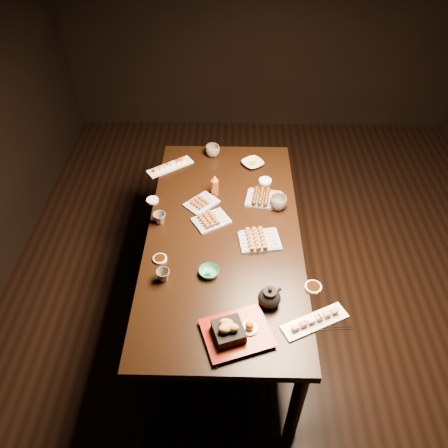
{
  "coord_description": "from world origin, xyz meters",
  "views": [
    {
      "loc": [
        -0.32,
        -1.82,
        2.56
      ],
      "look_at": [
        -0.36,
        0.06,
        0.77
      ],
      "focal_mm": 35.0,
      "sensor_mm": 36.0,
      "label": 1
    }
  ],
  "objects": [
    {
      "name": "sushi_platter_near",
      "position": [
        0.09,
        -0.61,
        0.77
      ],
      "size": [
        0.35,
        0.23,
        0.04
      ],
      "primitive_type": null,
      "rotation": [
        0.0,
        0.0,
        0.45
      ],
      "color": "white",
      "rests_on": "dining_table"
    },
    {
      "name": "chopsticks_se",
      "position": [
        0.16,
        -0.64,
        0.75
      ],
      "size": [
        0.23,
        0.04,
        0.01
      ],
      "primitive_type": null,
      "rotation": [
        0.0,
        0.0,
        0.07
      ],
      "color": "black",
      "rests_on": "dining_table"
    },
    {
      "name": "ground",
      "position": [
        0.0,
        0.0,
        0.0
      ],
      "size": [
        5.0,
        5.0,
        0.0
      ],
      "primitive_type": "plane",
      "color": "black",
      "rests_on": "ground"
    },
    {
      "name": "sauce_dish_se",
      "position": [
        0.11,
        -0.4,
        0.76
      ],
      "size": [
        0.1,
        0.1,
        0.02
      ],
      "primitive_type": "cylinder",
      "rotation": [
        0.0,
        0.0,
        -0.08
      ],
      "color": "white",
      "rests_on": "dining_table"
    },
    {
      "name": "tsukune_plate",
      "position": [
        -0.11,
        0.3,
        0.78
      ],
      "size": [
        0.25,
        0.2,
        0.06
      ],
      "primitive_type": null,
      "rotation": [
        0.0,
        0.0,
        -0.17
      ],
      "color": "#828EB6",
      "rests_on": "dining_table"
    },
    {
      "name": "teapot",
      "position": [
        -0.12,
        -0.5,
        0.81
      ],
      "size": [
        0.19,
        0.19,
        0.12
      ],
      "primitive_type": null,
      "rotation": [
        0.0,
        0.0,
        0.68
      ],
      "color": "black",
      "rests_on": "dining_table"
    },
    {
      "name": "yakitori_plate_left",
      "position": [
        -0.51,
        0.26,
        0.77
      ],
      "size": [
        0.24,
        0.24,
        0.05
      ],
      "primitive_type": null,
      "rotation": [
        0.0,
        0.0,
        0.79
      ],
      "color": "#828EB6",
      "rests_on": "dining_table"
    },
    {
      "name": "yakitori_plate_center",
      "position": [
        -0.44,
        0.1,
        0.78
      ],
      "size": [
        0.25,
        0.24,
        0.05
      ],
      "primitive_type": null,
      "rotation": [
        0.0,
        0.0,
        0.55
      ],
      "color": "#828EB6",
      "rests_on": "dining_table"
    },
    {
      "name": "chopsticks_near",
      "position": [
        -0.31,
        -0.76,
        0.75
      ],
      "size": [
        0.16,
        0.2,
        0.01
      ],
      "primitive_type": null,
      "rotation": [
        0.0,
        0.0,
        0.91
      ],
      "color": "black",
      "rests_on": "dining_table"
    },
    {
      "name": "dining_table",
      "position": [
        -0.36,
        0.01,
        0.38
      ],
      "size": [
        1.37,
        1.98,
        0.75
      ],
      "primitive_type": "cube",
      "rotation": [
        0.0,
        0.0,
        0.28
      ],
      "color": "black",
      "rests_on": "ground"
    },
    {
      "name": "edamame_bowl_cream",
      "position": [
        -0.17,
        0.67,
        0.77
      ],
      "size": [
        0.19,
        0.19,
        0.03
      ],
      "primitive_type": "imported",
      "rotation": [
        0.0,
        0.0,
        0.63
      ],
      "color": "beige",
      "rests_on": "dining_table"
    },
    {
      "name": "condiment_bottle",
      "position": [
        -0.43,
        0.36,
        0.82
      ],
      "size": [
        0.05,
        0.05,
        0.15
      ],
      "primitive_type": "cylinder",
      "rotation": [
        0.0,
        0.0,
        0.07
      ],
      "color": "#692F0E",
      "rests_on": "dining_table"
    },
    {
      "name": "teacup_far_left",
      "position": [
        -0.75,
        0.08,
        0.79
      ],
      "size": [
        0.1,
        0.1,
        0.07
      ],
      "primitive_type": "imported",
      "rotation": [
        0.0,
        0.0,
        0.32
      ],
      "color": "brown",
      "rests_on": "dining_table"
    },
    {
      "name": "sauce_dish_west",
      "position": [
        -0.71,
        -0.22,
        0.76
      ],
      "size": [
        0.11,
        0.11,
        0.01
      ],
      "primitive_type": "cylinder",
      "rotation": [
        0.0,
        0.0,
        0.54
      ],
      "color": "white",
      "rests_on": "dining_table"
    },
    {
      "name": "yakitori_plate_right",
      "position": [
        -0.15,
        -0.07,
        0.78
      ],
      "size": [
        0.25,
        0.2,
        0.06
      ],
      "primitive_type": null,
      "rotation": [
        0.0,
        0.0,
        0.15
      ],
      "color": "#828EB6",
      "rests_on": "dining_table"
    },
    {
      "name": "sauce_dish_east",
      "position": [
        -0.1,
        0.49,
        0.76
      ],
      "size": [
        0.1,
        0.1,
        0.01
      ],
      "primitive_type": "cylinder",
      "rotation": [
        0.0,
        0.0,
        -0.13
      ],
      "color": "white",
      "rests_on": "dining_table"
    },
    {
      "name": "tempura_tray",
      "position": [
        -0.28,
        -0.69,
        0.81
      ],
      "size": [
        0.38,
        0.34,
        0.11
      ],
      "primitive_type": null,
      "rotation": [
        0.0,
        0.0,
        0.33
      ],
      "color": "black",
      "rests_on": "dining_table"
    },
    {
      "name": "sauce_dish_nw",
      "position": [
        -0.82,
        0.28,
        0.76
      ],
      "size": [
        0.08,
        0.08,
        0.01
      ],
      "primitive_type": "cylinder",
      "rotation": [
        0.0,
        0.0,
        0.1
      ],
      "color": "white",
      "rests_on": "dining_table"
    },
    {
      "name": "sushi_platter_far",
      "position": [
        -0.75,
        0.64,
        0.77
      ],
      "size": [
        0.32,
        0.26,
        0.04
      ],
      "primitive_type": null,
      "rotation": [
        0.0,
        0.0,
        3.76
      ],
      "color": "white",
      "rests_on": "dining_table"
    },
    {
      "name": "teacup_near_left",
      "position": [
        -0.67,
        -0.36,
        0.78
      ],
      "size": [
        0.1,
        0.1,
        0.07
      ],
      "primitive_type": "imported",
      "rotation": [
        0.0,
        0.0,
        0.71
      ],
      "color": "brown",
      "rests_on": "dining_table"
    },
    {
      "name": "edamame_bowl_green",
      "position": [
        -0.43,
        -0.31,
        0.77
      ],
      "size": [
        0.14,
        0.14,
        0.03
      ],
      "primitive_type": "imported",
      "rotation": [
        0.0,
        0.0,
        0.43
      ],
      "color": "#2C8770",
      "rests_on": "dining_table"
    },
    {
      "name": "teacup_mid_right",
      "position": [
        -0.03,
        0.23,
        0.79
      ],
      "size": [
        0.14,
        0.14,
        0.08
      ],
      "primitive_type": "imported",
      "rotation": [
        0.0,
        0.0,
        0.46
      ],
      "color": "brown",
      "rests_on": "dining_table"
    },
    {
      "name": "teacup_far_right",
      "position": [
        -0.46,
        0.79,
        0.79
      ],
      "size": [
        0.13,
        0.13,
        0.08
      ],
      "primitive_type": "imported",
      "rotation": [
        0.0,
        0.0,
        0.4
      ],
      "color": "brown",
      "rests_on": "dining_table"
    }
  ]
}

